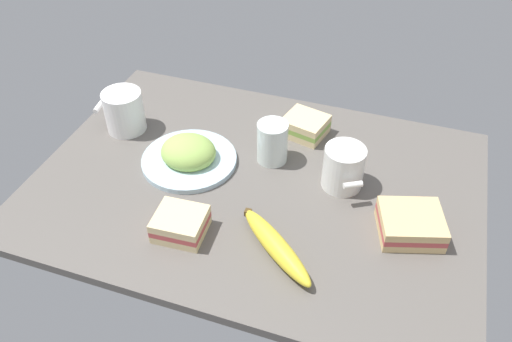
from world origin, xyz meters
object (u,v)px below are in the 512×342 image
object	(u,v)px
coffee_mug_black	(344,167)
sandwich_extra	(180,224)
sandwich_main	(411,224)
coffee_mug_milky	(124,111)
plate_of_food	(189,155)
sandwich_side	(305,126)
banana	(276,246)
glass_of_milk	(272,144)

from	to	relation	value
coffee_mug_black	sandwich_extra	world-z (taller)	coffee_mug_black
sandwich_main	coffee_mug_milky	bearing A→B (deg)	-10.18
plate_of_food	sandwich_extra	distance (cm)	20.05
plate_of_food	sandwich_side	world-z (taller)	plate_of_food
plate_of_food	coffee_mug_milky	bearing A→B (deg)	-19.07
plate_of_food	sandwich_side	bearing A→B (deg)	-139.47
banana	sandwich_main	bearing A→B (deg)	-149.94
glass_of_milk	banana	size ratio (longest dim) A/B	0.51
sandwich_main	sandwich_extra	size ratio (longest dim) A/B	1.43
plate_of_food	glass_of_milk	xyz separation A→B (cm)	(-16.39, -6.76, 2.00)
sandwich_main	coffee_mug_black	bearing A→B (deg)	-31.39
glass_of_milk	banana	xyz separation A→B (cm)	(-8.51, 24.66, -2.09)
sandwich_side	glass_of_milk	bearing A→B (deg)	68.24
coffee_mug_milky	sandwich_extra	xyz separation A→B (cm)	(-25.54, 25.27, -2.73)
coffee_mug_black	glass_of_milk	bearing A→B (deg)	-11.48
sandwich_main	glass_of_milk	xyz separation A→B (cm)	(30.30, -12.05, 1.75)
coffee_mug_black	banana	world-z (taller)	coffee_mug_black
sandwich_main	sandwich_extra	world-z (taller)	same
sandwich_extra	glass_of_milk	xyz separation A→B (cm)	(-9.49, -25.58, 1.75)
banana	plate_of_food	bearing A→B (deg)	-35.71
sandwich_extra	glass_of_milk	size ratio (longest dim) A/B	1.05
coffee_mug_milky	coffee_mug_black	bearing A→B (deg)	176.74
coffee_mug_milky	sandwich_extra	size ratio (longest dim) A/B	1.18
sandwich_side	coffee_mug_milky	bearing A→B (deg)	16.03
coffee_mug_milky	sandwich_extra	distance (cm)	36.03
plate_of_food	sandwich_extra	world-z (taller)	plate_of_food
sandwich_main	glass_of_milk	distance (cm)	32.65
coffee_mug_black	sandwich_main	size ratio (longest dim) A/B	0.76
coffee_mug_black	coffee_mug_milky	bearing A→B (deg)	-3.26
sandwich_side	banana	distance (cm)	35.91
sandwich_side	sandwich_extra	size ratio (longest dim) A/B	1.12
glass_of_milk	sandwich_side	bearing A→B (deg)	-111.76
plate_of_food	coffee_mug_black	xyz separation A→B (cm)	(-32.20, -3.55, 2.73)
sandwich_main	glass_of_milk	size ratio (longest dim) A/B	1.50
sandwich_main	glass_of_milk	bearing A→B (deg)	-21.69
sandwich_side	glass_of_milk	distance (cm)	11.99
sandwich_side	banana	bearing A→B (deg)	96.58
sandwich_extra	glass_of_milk	world-z (taller)	glass_of_milk
sandwich_side	glass_of_milk	size ratio (longest dim) A/B	1.17
sandwich_side	banana	xyz separation A→B (cm)	(-4.11, 35.67, -0.33)
sandwich_main	sandwich_extra	distance (cm)	42.03
sandwich_extra	banana	xyz separation A→B (cm)	(-18.00, -0.93, -0.33)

